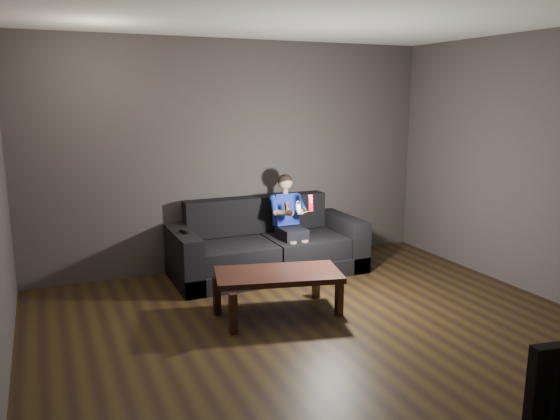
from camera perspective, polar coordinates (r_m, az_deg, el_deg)
name	(u,v)px	position (r m, az deg, el deg)	size (l,w,h in m)	color
floor	(338,345)	(4.74, 6.09, -13.85)	(5.00, 5.00, 0.00)	black
back_wall	(237,155)	(6.59, -4.55, 5.70)	(5.00, 0.04, 2.70)	#413B39
ceiling	(346,6)	(4.32, 6.92, 20.41)	(5.00, 5.00, 0.02)	silver
sofa	(267,250)	(6.42, -1.38, -4.18)	(2.22, 0.96, 0.86)	black
child	(289,214)	(6.35, 0.93, -0.43)	(0.42, 0.51, 1.03)	black
wii_remote_red	(311,203)	(6.00, 3.21, 0.74)	(0.06, 0.08, 0.19)	red
nunchuk_white	(298,207)	(5.94, 1.91, 0.30)	(0.07, 0.10, 0.15)	silver
wii_remote_black	(184,232)	(5.96, -10.02, -2.25)	(0.06, 0.15, 0.03)	black
coffee_table	(278,278)	(5.18, -0.22, -7.10)	(1.27, 0.85, 0.42)	black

